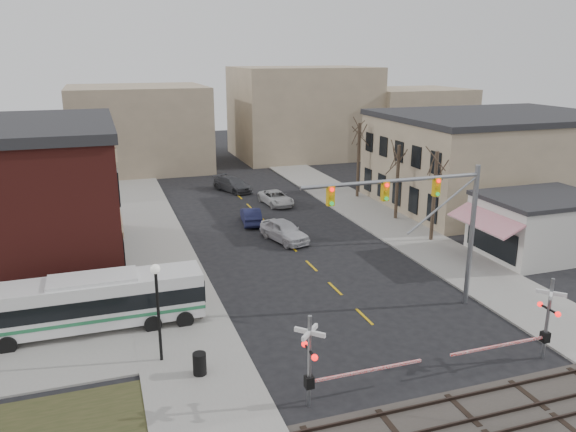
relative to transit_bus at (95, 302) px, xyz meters
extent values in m
plane|color=black|center=(13.69, -5.07, -1.60)|extent=(160.00, 160.00, 0.00)
cube|color=gray|center=(4.19, 14.93, -1.54)|extent=(5.00, 60.00, 0.12)
cube|color=gray|center=(23.19, 14.93, -1.54)|extent=(5.00, 60.00, 0.12)
cube|color=#332D28|center=(13.69, -13.07, -1.57)|extent=(160.00, 5.00, 0.06)
cube|color=#2D231E|center=(13.69, -12.58, -1.48)|extent=(160.00, 0.08, 0.14)
cube|color=#2D231E|center=(13.69, -11.15, -1.48)|extent=(160.00, 0.08, 0.14)
cube|color=tan|center=(1.74, 10.93, 2.70)|extent=(0.10, 15.00, 0.50)
cube|color=tan|center=(1.74, 10.93, 6.80)|extent=(0.10, 15.00, 0.70)
cube|color=black|center=(1.74, 10.93, 0.20)|extent=(0.08, 13.00, 2.60)
cube|color=gray|center=(35.69, 14.93, 2.40)|extent=(20.00, 15.00, 8.00)
cube|color=#262628|center=(35.69, 14.93, 6.65)|extent=(20.30, 15.30, 0.50)
cube|color=beige|center=(29.69, 1.93, 0.40)|extent=(8.00, 6.00, 4.00)
cube|color=#262628|center=(29.69, 1.93, 2.55)|extent=(8.20, 6.20, 0.30)
cube|color=#BB1732|center=(24.89, 1.93, 1.40)|extent=(1.68, 6.00, 0.87)
cylinder|color=#382B21|center=(24.19, 6.93, 1.90)|extent=(0.28, 0.28, 6.75)
cylinder|color=#382B21|center=(24.49, 12.93, 1.67)|extent=(0.28, 0.28, 6.30)
cylinder|color=#382B21|center=(24.69, 20.93, 2.12)|extent=(0.28, 0.28, 7.20)
cube|color=silver|center=(0.00, 0.00, 0.02)|extent=(10.81, 2.37, 2.34)
cube|color=black|center=(0.00, 0.00, 0.16)|extent=(10.85, 2.41, 0.81)
cube|color=#267246|center=(0.00, 0.00, -0.56)|extent=(10.85, 2.41, 0.18)
cylinder|color=black|center=(0.00, 0.00, -1.15)|extent=(0.91, 2.34, 0.90)
cylinder|color=gray|center=(19.94, -3.30, 2.40)|extent=(0.28, 0.28, 8.00)
cylinder|color=gray|center=(14.90, -3.30, 5.90)|extent=(10.08, 0.20, 0.20)
cube|color=gold|center=(17.44, -3.30, 5.40)|extent=(0.35, 0.30, 1.00)
cube|color=gold|center=(14.44, -3.30, 5.40)|extent=(0.35, 0.30, 1.00)
cube|color=gold|center=(11.44, -3.30, 5.40)|extent=(0.35, 0.30, 1.00)
cylinder|color=gray|center=(8.01, -9.56, 0.40)|extent=(0.16, 0.16, 4.00)
cube|color=silver|center=(8.01, -9.56, 1.70)|extent=(1.00, 1.00, 0.18)
cube|color=silver|center=(8.01, -9.56, 1.70)|extent=(1.00, 1.00, 0.18)
sphere|color=#FF0C0C|center=(8.01, -10.11, 0.90)|extent=(0.26, 0.26, 0.26)
sphere|color=#FF0C0C|center=(8.01, -9.01, 0.90)|extent=(0.26, 0.26, 0.26)
cube|color=black|center=(8.01, -9.56, -0.50)|extent=(0.35, 0.35, 0.50)
cube|color=#FF0C0C|center=(10.61, -9.56, -0.50)|extent=(5.00, 0.10, 0.10)
cylinder|color=gray|center=(19.67, -9.60, 0.40)|extent=(0.16, 0.16, 4.00)
cube|color=silver|center=(19.67, -9.60, 1.70)|extent=(1.00, 1.00, 0.18)
cube|color=silver|center=(19.67, -9.60, 1.70)|extent=(1.00, 1.00, 0.18)
sphere|color=#FF0C0C|center=(19.67, -10.15, 0.90)|extent=(0.26, 0.26, 0.26)
sphere|color=#FF0C0C|center=(19.67, -9.05, 0.90)|extent=(0.26, 0.26, 0.26)
cube|color=black|center=(19.67, -9.60, -0.50)|extent=(0.35, 0.35, 0.50)
cube|color=#FF0C0C|center=(17.07, -9.60, -0.50)|extent=(5.00, 0.10, 0.10)
cylinder|color=black|center=(2.76, -4.23, 0.69)|extent=(0.14, 0.14, 4.33)
sphere|color=silver|center=(2.76, -4.23, 3.00)|extent=(0.44, 0.44, 0.44)
cylinder|color=black|center=(4.23, -5.99, -0.97)|extent=(0.60, 0.60, 1.00)
imported|color=silver|center=(13.62, 10.48, -0.79)|extent=(3.09, 5.08, 1.62)
imported|color=#191C40|center=(12.41, 15.68, -0.91)|extent=(2.03, 4.31, 1.37)
imported|color=#BDBDBD|center=(16.25, 20.88, -0.95)|extent=(2.62, 4.82, 1.28)
imported|color=#393A3E|center=(13.64, 27.48, -0.87)|extent=(3.86, 5.41, 1.46)
imported|color=#574B45|center=(5.26, -0.49, -0.71)|extent=(0.42, 0.59, 1.53)
imported|color=#3B3863|center=(2.85, 1.81, -0.73)|extent=(0.91, 0.91, 1.49)
camera|label=1|loc=(0.90, -27.89, 12.10)|focal=35.00mm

